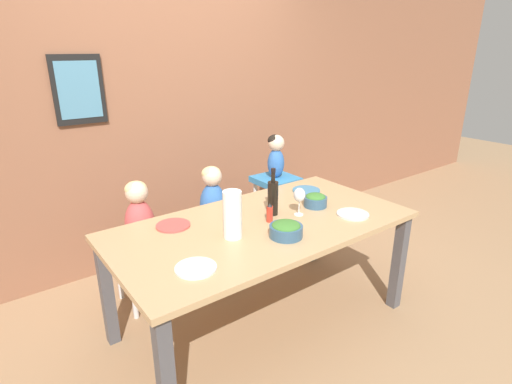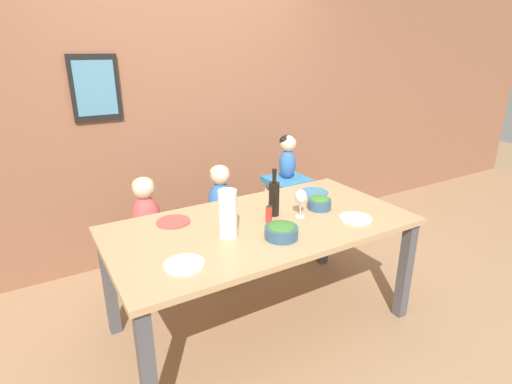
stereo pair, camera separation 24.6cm
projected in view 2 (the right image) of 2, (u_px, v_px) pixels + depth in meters
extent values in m
plane|color=#9E7A56|center=(261.00, 322.00, 2.72)|extent=(14.00, 14.00, 0.00)
cube|color=#8E5B42|center=(180.00, 100.00, 3.33)|extent=(10.00, 0.06, 2.70)
cube|color=black|center=(95.00, 88.00, 2.93)|extent=(0.35, 0.02, 0.48)
cube|color=teal|center=(96.00, 88.00, 2.92)|extent=(0.28, 0.00, 0.39)
cube|color=tan|center=(262.00, 225.00, 2.47)|extent=(1.87, 0.96, 0.03)
cube|color=#4C4C51|center=(148.00, 372.00, 1.84)|extent=(0.07, 0.07, 0.71)
cube|color=#4C4C51|center=(405.00, 270.00, 2.68)|extent=(0.07, 0.07, 0.71)
cube|color=#4C4C51|center=(109.00, 284.00, 2.52)|extent=(0.07, 0.07, 0.71)
cube|color=#4C4C51|center=(324.00, 225.00, 3.35)|extent=(0.07, 0.07, 0.71)
cylinder|color=silver|center=(138.00, 286.00, 2.78)|extent=(0.04, 0.04, 0.39)
cylinder|color=silver|center=(178.00, 275.00, 2.92)|extent=(0.04, 0.04, 0.39)
cylinder|color=silver|center=(127.00, 267.00, 3.01)|extent=(0.04, 0.04, 0.39)
cylinder|color=silver|center=(165.00, 258.00, 3.15)|extent=(0.04, 0.04, 0.39)
cube|color=silver|center=(149.00, 244.00, 2.89)|extent=(0.39, 0.39, 0.05)
cylinder|color=silver|center=(214.00, 264.00, 3.06)|extent=(0.04, 0.04, 0.39)
cylinder|color=silver|center=(247.00, 255.00, 3.20)|extent=(0.04, 0.04, 0.39)
cylinder|color=silver|center=(199.00, 249.00, 3.29)|extent=(0.04, 0.04, 0.39)
cylinder|color=silver|center=(230.00, 241.00, 3.43)|extent=(0.04, 0.04, 0.39)
cube|color=silver|center=(222.00, 227.00, 3.17)|extent=(0.39, 0.39, 0.05)
cylinder|color=silver|center=(282.00, 228.00, 3.34)|extent=(0.04, 0.04, 0.67)
cylinder|color=silver|center=(306.00, 222.00, 3.45)|extent=(0.04, 0.04, 0.67)
cylinder|color=silver|center=(267.00, 218.00, 3.54)|extent=(0.04, 0.04, 0.67)
cylinder|color=silver|center=(289.00, 212.00, 3.65)|extent=(0.04, 0.04, 0.67)
cube|color=teal|center=(287.00, 181.00, 3.37)|extent=(0.33, 0.33, 0.05)
ellipsoid|color=#C64C4C|center=(147.00, 219.00, 2.82)|extent=(0.20, 0.20, 0.35)
sphere|color=beige|center=(144.00, 188.00, 2.74)|extent=(0.15, 0.15, 0.15)
ellipsoid|color=#DBC684|center=(143.00, 185.00, 2.74)|extent=(0.15, 0.14, 0.11)
ellipsoid|color=#3366B2|center=(221.00, 204.00, 3.10)|extent=(0.20, 0.20, 0.35)
sphere|color=beige|center=(220.00, 175.00, 3.02)|extent=(0.15, 0.15, 0.15)
ellipsoid|color=#DBC684|center=(219.00, 172.00, 3.02)|extent=(0.15, 0.14, 0.11)
ellipsoid|color=#3366B2|center=(287.00, 164.00, 3.32)|extent=(0.14, 0.14, 0.25)
sphere|color=beige|center=(288.00, 143.00, 3.26)|extent=(0.14, 0.14, 0.14)
ellipsoid|color=black|center=(288.00, 141.00, 3.26)|extent=(0.13, 0.13, 0.10)
cylinder|color=black|center=(274.00, 199.00, 2.54)|extent=(0.07, 0.07, 0.22)
cylinder|color=black|center=(274.00, 176.00, 2.49)|extent=(0.03, 0.03, 0.09)
cylinder|color=black|center=(274.00, 171.00, 2.48)|extent=(0.03, 0.03, 0.02)
cylinder|color=white|center=(228.00, 214.00, 2.25)|extent=(0.11, 0.11, 0.28)
cylinder|color=white|center=(300.00, 216.00, 2.55)|extent=(0.06, 0.06, 0.00)
cylinder|color=white|center=(300.00, 210.00, 2.54)|extent=(0.01, 0.01, 0.09)
ellipsoid|color=white|center=(301.00, 196.00, 2.51)|extent=(0.08, 0.08, 0.09)
cylinder|color=#335675|center=(281.00, 232.00, 2.26)|extent=(0.19, 0.19, 0.07)
ellipsoid|color=#3D752D|center=(281.00, 227.00, 2.25)|extent=(0.16, 0.16, 0.05)
cylinder|color=#335675|center=(319.00, 204.00, 2.67)|extent=(0.16, 0.16, 0.07)
ellipsoid|color=#3D752D|center=(319.00, 199.00, 2.66)|extent=(0.13, 0.13, 0.05)
cylinder|color=silver|center=(184.00, 264.00, 1.98)|extent=(0.21, 0.21, 0.01)
cylinder|color=#D14C47|center=(173.00, 222.00, 2.46)|extent=(0.21, 0.21, 0.01)
cylinder|color=teal|center=(314.00, 192.00, 2.97)|extent=(0.21, 0.21, 0.01)
cylinder|color=silver|center=(356.00, 218.00, 2.51)|extent=(0.21, 0.21, 0.01)
cylinder|color=red|center=(269.00, 215.00, 2.46)|extent=(0.04, 0.04, 0.10)
cone|color=black|center=(269.00, 205.00, 2.44)|extent=(0.03, 0.03, 0.02)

